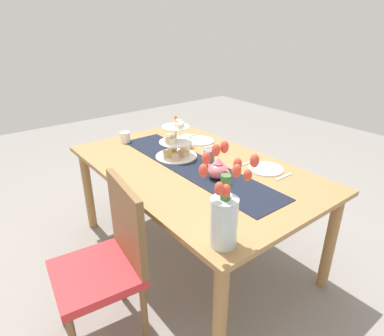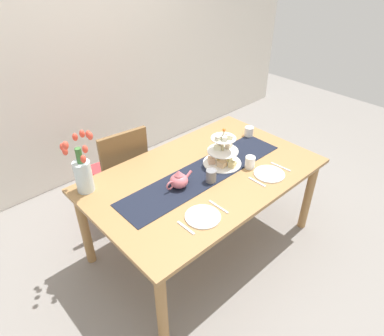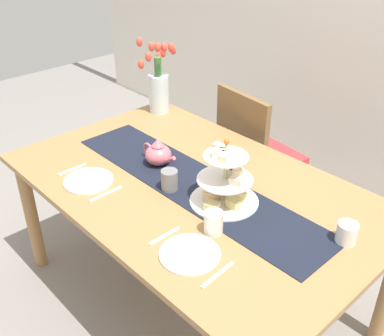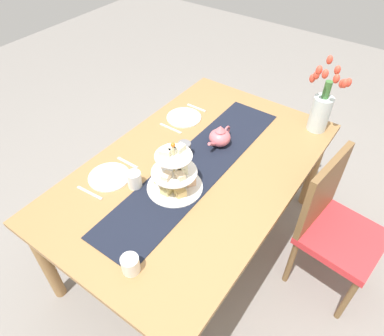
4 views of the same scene
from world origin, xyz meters
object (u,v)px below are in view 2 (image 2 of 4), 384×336
dinner_plate_left (203,217)px  knife_right (281,167)px  fork_left (186,228)px  mug_white_text (250,162)px  dining_table (204,182)px  cream_jug (249,132)px  tiered_cake_stand (223,154)px  fork_right (257,182)px  knife_left (219,207)px  chair_left (121,169)px  teapot (179,180)px  tulip_vase (82,170)px  dinner_plate_right (269,174)px  mug_grey (211,176)px

dinner_plate_left → knife_right: bearing=0.0°
fork_left → mug_white_text: mug_white_text is taller
mug_white_text → dining_table: bearing=149.8°
cream_jug → mug_white_text: bearing=-139.7°
knife_right → tiered_cake_stand: bearing=130.8°
fork_right → knife_left: bearing=180.0°
chair_left → mug_white_text: chair_left is taller
dining_table → knife_left: knife_left is taller
cream_jug → knife_left: (-0.90, -0.49, -0.04)m
teapot → tulip_vase: 0.66m
dining_table → dinner_plate_right: 0.50m
chair_left → tulip_vase: bearing=-144.1°
chair_left → knife_right: bearing=-55.7°
knife_left → mug_white_text: bearing=17.3°
knife_right → dinner_plate_right: bearing=180.0°
teapot → dinner_plate_left: teapot is taller
chair_left → dinner_plate_left: 1.14m
fork_right → dining_table: bearing=120.7°
tulip_vase → teapot: bearing=-40.0°
dinner_plate_right → mug_white_text: bearing=102.6°
knife_left → tulip_vase: bearing=125.7°
mug_white_text → chair_left: bearing=121.2°
fork_left → knife_left: (0.29, 0.00, 0.00)m
dining_table → dinner_plate_right: (0.35, -0.34, 0.09)m
dinner_plate_left → mug_grey: mug_grey is taller
tiered_cake_stand → dinner_plate_left: (-0.54, -0.34, -0.09)m
dining_table → chair_left: chair_left is taller
fork_left → knife_left: same height
knife_right → mug_white_text: size_ratio=1.79×
dinner_plate_left → mug_white_text: size_ratio=2.42×
teapot → fork_right: size_ratio=1.59×
dining_table → dinner_plate_left: (-0.35, -0.34, 0.09)m
mug_grey → cream_jug: bearing=19.1°
knife_left → mug_white_text: (0.51, 0.16, 0.04)m
fork_left → dinner_plate_right: size_ratio=0.65×
dinner_plate_left → knife_left: bearing=0.0°
dining_table → teapot: 0.29m
knife_left → dinner_plate_right: (0.55, 0.00, 0.00)m
teapot → knife_right: (0.74, -0.34, -0.06)m
cream_jug → fork_left: size_ratio=0.57×
teapot → tiered_cake_stand: bearing=0.1°
cream_jug → teapot: bearing=-171.2°
teapot → tulip_vase: (-0.50, 0.42, 0.11)m
dinner_plate_right → mug_white_text: mug_white_text is taller
chair_left → mug_grey: 0.95m
dinner_plate_left → fork_right: 0.55m
fork_left → knife_left: bearing=0.0°
chair_left → fork_right: bearing=-67.2°
cream_jug → fork_left: (-1.19, -0.49, -0.04)m
tiered_cake_stand → dinner_plate_right: (0.15, -0.34, -0.09)m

